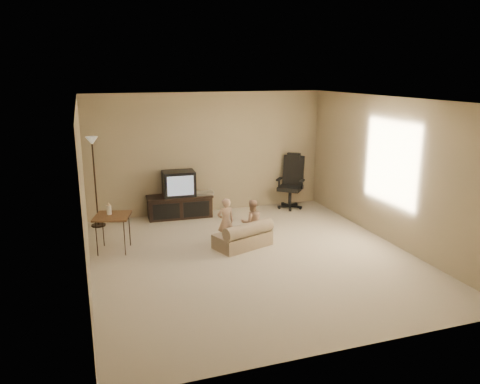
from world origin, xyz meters
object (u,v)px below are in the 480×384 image
object	(u,v)px
toddler_right	(252,222)
child_sofa	(244,237)
office_chair	(291,188)
toddler_left	(226,222)
floor_lamp	(93,162)
side_table	(112,216)
tv_stand	(180,198)

from	to	relation	value
toddler_right	child_sofa	bearing A→B (deg)	35.16
office_chair	child_sofa	size ratio (longest dim) A/B	1.12
toddler_left	floor_lamp	bearing A→B (deg)	-42.00
floor_lamp	toddler_right	world-z (taller)	floor_lamp
side_table	toddler_right	size ratio (longest dim) A/B	1.05
tv_stand	floor_lamp	distance (m)	1.84
side_table	floor_lamp	bearing A→B (deg)	98.07
floor_lamp	toddler_left	bearing A→B (deg)	-40.10
child_sofa	toddler_right	size ratio (longest dim) A/B	1.33
toddler_right	toddler_left	bearing A→B (deg)	-13.26
tv_stand	office_chair	xyz separation A→B (m)	(2.45, -0.08, 0.03)
toddler_right	office_chair	bearing A→B (deg)	-126.30
tv_stand	toddler_left	size ratio (longest dim) A/B	1.65
office_chair	child_sofa	distance (m)	2.64
office_chair	toddler_left	size ratio (longest dim) A/B	1.45
tv_stand	office_chair	distance (m)	2.45
office_chair	toddler_right	xyz separation A→B (m)	(-1.58, -1.85, -0.03)
office_chair	toddler_left	world-z (taller)	office_chair
tv_stand	child_sofa	distance (m)	2.16
tv_stand	floor_lamp	xyz separation A→B (m)	(-1.62, -0.07, 0.87)
tv_stand	toddler_right	xyz separation A→B (m)	(0.86, -1.93, -0.00)
office_chair	side_table	distance (m)	4.11
floor_lamp	tv_stand	bearing A→B (deg)	2.34
tv_stand	floor_lamp	size ratio (longest dim) A/B	0.78
side_table	toddler_left	world-z (taller)	side_table
office_chair	toddler_right	world-z (taller)	office_chair
tv_stand	child_sofa	bearing A→B (deg)	-68.60
floor_lamp	toddler_left	xyz separation A→B (m)	(2.06, -1.73, -0.85)
floor_lamp	child_sofa	size ratio (longest dim) A/B	1.63
side_table	child_sofa	xyz separation A→B (m)	(2.11, -0.55, -0.41)
toddler_left	office_chair	bearing A→B (deg)	-141.44
side_table	tv_stand	bearing A→B (deg)	46.35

